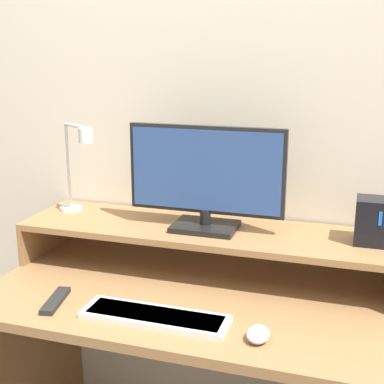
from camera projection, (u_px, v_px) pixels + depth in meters
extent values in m
cube|color=beige|center=(221.00, 106.00, 1.89)|extent=(6.00, 0.05, 2.50)
cube|color=olive|center=(188.00, 296.00, 1.68)|extent=(1.26, 0.69, 0.03)
cube|color=olive|center=(29.00, 362.00, 1.95)|extent=(0.03, 0.69, 0.68)
cube|color=olive|center=(46.00, 234.00, 2.01)|extent=(0.02, 0.33, 0.13)
cube|color=olive|center=(204.00, 231.00, 1.81)|extent=(1.26, 0.33, 0.02)
cube|color=black|center=(205.00, 226.00, 1.79)|extent=(0.21, 0.16, 0.02)
cylinder|color=black|center=(205.00, 217.00, 1.78)|extent=(0.04, 0.04, 0.05)
cube|color=black|center=(206.00, 170.00, 1.74)|extent=(0.52, 0.02, 0.29)
cube|color=#2D4C8C|center=(205.00, 171.00, 1.73)|extent=(0.50, 0.01, 0.27)
cylinder|color=silver|center=(71.00, 208.00, 2.00)|extent=(0.08, 0.08, 0.01)
cylinder|color=silver|center=(68.00, 166.00, 1.96)|extent=(0.01, 0.01, 0.31)
cylinder|color=silver|center=(75.00, 126.00, 1.87)|extent=(0.12, 0.08, 0.01)
cylinder|color=silver|center=(86.00, 135.00, 1.82)|extent=(0.05, 0.05, 0.05)
cube|color=black|center=(371.00, 221.00, 1.64)|extent=(0.09, 0.10, 0.14)
cube|color=#1972F2|center=(380.00, 219.00, 1.58)|extent=(0.01, 0.00, 0.04)
cube|color=silver|center=(155.00, 317.00, 1.50)|extent=(0.42, 0.12, 0.02)
cube|color=#AFAFB3|center=(155.00, 315.00, 1.50)|extent=(0.39, 0.10, 0.01)
ellipsoid|color=silver|center=(258.00, 334.00, 1.39)|extent=(0.06, 0.09, 0.03)
cube|color=black|center=(55.00, 301.00, 1.60)|extent=(0.07, 0.17, 0.02)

